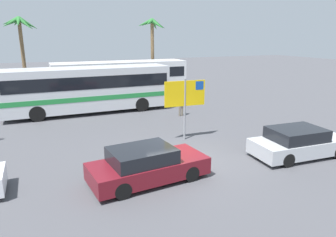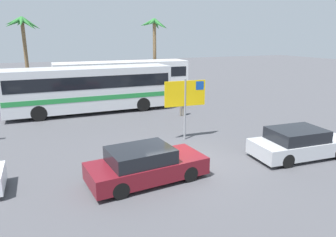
{
  "view_description": "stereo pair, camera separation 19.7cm",
  "coord_description": "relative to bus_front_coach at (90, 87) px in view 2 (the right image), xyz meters",
  "views": [
    {
      "loc": [
        -5.53,
        -11.07,
        5.27
      ],
      "look_at": [
        0.45,
        2.61,
        1.3
      ],
      "focal_mm": 33.22,
      "sensor_mm": 36.0,
      "label": 1
    },
    {
      "loc": [
        -5.35,
        -11.15,
        5.27
      ],
      "look_at": [
        0.45,
        2.61,
        1.3
      ],
      "focal_mm": 33.22,
      "sensor_mm": 36.0,
      "label": 2
    }
  ],
  "objects": [
    {
      "name": "car_silver",
      "position": [
        7.15,
        -12.3,
        -1.15
      ],
      "size": [
        4.56,
        2.13,
        1.32
      ],
      "rotation": [
        0.0,
        0.0,
        -0.06
      ],
      "color": "#B7BABF",
      "rests_on": "ground"
    },
    {
      "name": "palm_tree_inland",
      "position": [
        -4.1,
        9.2,
        3.9
      ],
      "size": [
        3.15,
        3.34,
        6.95
      ],
      "color": "brown",
      "rests_on": "ground"
    },
    {
      "name": "pedestrian_near_sign",
      "position": [
        5.49,
        -3.57,
        -0.75
      ],
      "size": [
        0.32,
        0.32,
        1.75
      ],
      "rotation": [
        0.0,
        0.0,
        4.61
      ],
      "color": "#706656",
      "rests_on": "ground"
    },
    {
      "name": "car_maroon",
      "position": [
        0.02,
        -11.91,
        -1.15
      ],
      "size": [
        4.55,
        2.28,
        1.32
      ],
      "rotation": [
        0.0,
        0.0,
        0.1
      ],
      "color": "maroon",
      "rests_on": "ground"
    },
    {
      "name": "bus_front_coach",
      "position": [
        0.0,
        0.0,
        0.0
      ],
      "size": [
        11.26,
        2.71,
        3.17
      ],
      "color": "silver",
      "rests_on": "ground"
    },
    {
      "name": "ferry_sign",
      "position": [
        3.53,
        -8.12,
        0.54
      ],
      "size": [
        2.2,
        0.19,
        3.2
      ],
      "rotation": [
        0.0,
        0.0,
        -0.06
      ],
      "color": "gray",
      "rests_on": "ground"
    },
    {
      "name": "bus_rear_coach",
      "position": [
        3.43,
        4.05,
        0.0
      ],
      "size": [
        11.26,
        2.71,
        3.17
      ],
      "color": "white",
      "rests_on": "ground"
    },
    {
      "name": "palm_tree_seaside",
      "position": [
        7.36,
        6.7,
        3.78
      ],
      "size": [
        3.14,
        3.04,
        6.9
      ],
      "color": "brown",
      "rests_on": "ground"
    },
    {
      "name": "ground",
      "position": [
        1.99,
        -10.97,
        -1.78
      ],
      "size": [
        120.0,
        120.0,
        0.0
      ],
      "primitive_type": "plane",
      "color": "#4C4C51"
    }
  ]
}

